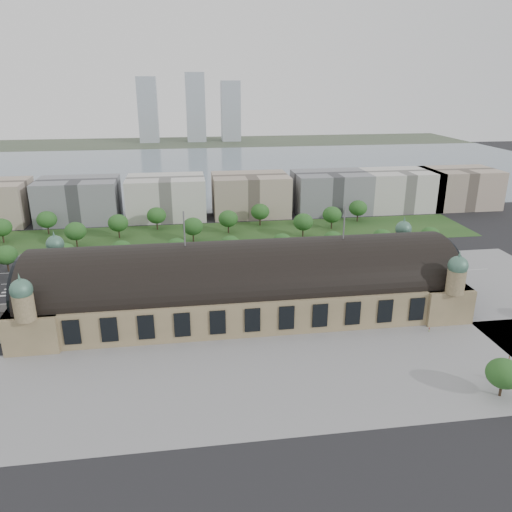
{
  "coord_description": "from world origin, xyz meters",
  "views": [
    {
      "loc": [
        -19.29,
        -160.32,
        78.83
      ],
      "look_at": [
        6.75,
        18.3,
        14.0
      ],
      "focal_mm": 35.0,
      "sensor_mm": 36.0,
      "label": 1
    }
  ],
  "objects": [
    {
      "name": "tree_row_2",
      "position": [
        -72.0,
        53.0,
        7.43
      ],
      "size": [
        9.6,
        9.6,
        11.52
      ],
      "color": "#2D2116",
      "rests_on": "ground"
    },
    {
      "name": "office_2",
      "position": [
        -80.0,
        133.0,
        12.0
      ],
      "size": [
        45.0,
        32.0,
        24.0
      ],
      "primitive_type": "cube",
      "color": "gray",
      "rests_on": "ground"
    },
    {
      "name": "tree_belt_5",
      "position": [
        -35.0,
        107.0,
        8.05
      ],
      "size": [
        10.4,
        10.4,
        12.48
      ],
      "color": "#2D2116",
      "rests_on": "ground"
    },
    {
      "name": "pedestrian_4",
      "position": [
        61.42,
        -51.82,
        0.9
      ],
      "size": [
        0.9,
        1.27,
        1.81
      ],
      "primitive_type": "imported",
      "rotation": [
        0.0,
        0.0,
        4.33
      ],
      "color": "gray",
      "rests_on": "ground"
    },
    {
      "name": "tree_belt_1",
      "position": [
        -111.0,
        95.0,
        8.05
      ],
      "size": [
        10.4,
        10.4,
        12.48
      ],
      "color": "#2D2116",
      "rests_on": "ground"
    },
    {
      "name": "plaza_east",
      "position": [
        103.0,
        0.0,
        0.0
      ],
      "size": [
        56.0,
        100.0,
        0.12
      ],
      "primitive_type": "cube",
      "color": "gray",
      "rests_on": "ground"
    },
    {
      "name": "tree_belt_8",
      "position": [
        22.0,
        107.0,
        8.05
      ],
      "size": [
        10.4,
        10.4,
        12.48
      ],
      "color": "#2D2116",
      "rests_on": "ground"
    },
    {
      "name": "far_tower_right",
      "position": [
        45.0,
        508.0,
        37.5
      ],
      "size": [
        24.0,
        24.0,
        75.0
      ],
      "primitive_type": "cube",
      "color": "#9EA8B2",
      "rests_on": "ground"
    },
    {
      "name": "tree_belt_6",
      "position": [
        -16.0,
        83.0,
        8.05
      ],
      "size": [
        10.4,
        10.4,
        12.48
      ],
      "color": "#2D2116",
      "rests_on": "ground"
    },
    {
      "name": "office_7",
      "position": [
        155.0,
        133.0,
        12.0
      ],
      "size": [
        45.0,
        32.0,
        24.0
      ],
      "primitive_type": "cube",
      "color": "tan",
      "rests_on": "ground"
    },
    {
      "name": "parked_car_1",
      "position": [
        -74.71,
        21.13,
        0.64
      ],
      "size": [
        4.96,
        4.35,
        1.27
      ],
      "primitive_type": "imported",
      "rotation": [
        0.0,
        0.0,
        -0.96
      ],
      "color": "maroon",
      "rests_on": "ground"
    },
    {
      "name": "traffic_car_2",
      "position": [
        -50.86,
        33.1,
        0.7
      ],
      "size": [
        5.23,
        2.74,
        1.41
      ],
      "primitive_type": "imported",
      "rotation": [
        0.0,
        0.0,
        -1.65
      ],
      "color": "black",
      "rests_on": "ground"
    },
    {
      "name": "bus_east",
      "position": [
        12.17,
        28.19,
        1.77
      ],
      "size": [
        12.79,
        3.44,
        3.53
      ],
      "primitive_type": "imported",
      "rotation": [
        0.0,
        0.0,
        1.61
      ],
      "color": "silver",
      "rests_on": "ground"
    },
    {
      "name": "tree_belt_7",
      "position": [
        3.0,
        95.0,
        8.05
      ],
      "size": [
        10.4,
        10.4,
        12.48
      ],
      "color": "#2D2116",
      "rests_on": "ground"
    },
    {
      "name": "parked_car_6",
      "position": [
        -26.91,
        24.73,
        0.69
      ],
      "size": [
        5.1,
        3.72,
        1.37
      ],
      "primitive_type": "imported",
      "rotation": [
        0.0,
        0.0,
        -1.14
      ],
      "color": "black",
      "rests_on": "ground"
    },
    {
      "name": "bus_mid",
      "position": [
        9.37,
        27.0,
        1.59
      ],
      "size": [
        11.48,
        3.03,
        3.17
      ],
      "primitive_type": "imported",
      "rotation": [
        0.0,
        0.0,
        1.54
      ],
      "color": "beige",
      "rests_on": "ground"
    },
    {
      "name": "traffic_car_6",
      "position": [
        91.42,
        33.3,
        0.7
      ],
      "size": [
        5.28,
        2.91,
        1.4
      ],
      "primitive_type": "imported",
      "rotation": [
        0.0,
        0.0,
        -1.69
      ],
      "color": "#B9B9BB",
      "rests_on": "ground"
    },
    {
      "name": "far_tower_mid",
      "position": [
        0.0,
        508.0,
        42.5
      ],
      "size": [
        24.0,
        24.0,
        85.0
      ],
      "primitive_type": "cube",
      "color": "#9EA8B2",
      "rests_on": "ground"
    },
    {
      "name": "tree_row_4",
      "position": [
        -24.0,
        53.0,
        7.43
      ],
      "size": [
        9.6,
        9.6,
        11.52
      ],
      "color": "#2D2116",
      "rests_on": "ground"
    },
    {
      "name": "plaza_south",
      "position": [
        10.0,
        -44.0,
        0.0
      ],
      "size": [
        190.0,
        48.0,
        0.12
      ],
      "primitive_type": "cube",
      "color": "gray",
      "rests_on": "ground"
    },
    {
      "name": "station",
      "position": [
        0.0,
        0.0,
        10.28
      ],
      "size": [
        150.0,
        48.4,
        44.3
      ],
      "color": "#9C8761",
      "rests_on": "ground"
    },
    {
      "name": "tree_belt_2",
      "position": [
        -92.0,
        107.0,
        8.05
      ],
      "size": [
        10.4,
        10.4,
        12.48
      ],
      "color": "#2D2116",
      "rests_on": "ground"
    },
    {
      "name": "pedestrian_1",
      "position": [
        72.82,
        -44.75,
        0.93
      ],
      "size": [
        0.8,
        0.78,
        1.85
      ],
      "primitive_type": "imported",
      "rotation": [
        0.0,
        0.0,
        0.72
      ],
      "color": "gray",
      "rests_on": "ground"
    },
    {
      "name": "ground",
      "position": [
        0.0,
        0.0,
        0.0
      ],
      "size": [
        900.0,
        900.0,
        0.0
      ],
      "primitive_type": "plane",
      "color": "black",
      "rests_on": "ground"
    },
    {
      "name": "tree_belt_4",
      "position": [
        -54.0,
        95.0,
        8.05
      ],
      "size": [
        10.4,
        10.4,
        12.48
      ],
      "color": "#2D2116",
      "rests_on": "ground"
    },
    {
      "name": "parked_car_0",
      "position": [
        -76.0,
        21.0,
        0.65
      ],
      "size": [
        4.06,
        3.36,
        1.3
      ],
      "primitive_type": "imported",
      "rotation": [
        0.0,
        0.0,
        -0.98
      ],
      "color": "black",
      "rests_on": "ground"
    },
    {
      "name": "tree_row_1",
      "position": [
        -96.0,
        53.0,
        7.43
      ],
      "size": [
        9.6,
        9.6,
        11.52
      ],
      "color": "#2D2116",
      "rests_on": "ground"
    },
    {
      "name": "tree_belt_11",
      "position": [
        79.0,
        107.0,
        8.05
      ],
      "size": [
        10.4,
        10.4,
        12.48
      ],
      "color": "#2D2116",
      "rests_on": "ground"
    },
    {
      "name": "tree_row_6",
      "position": [
        24.0,
        53.0,
        7.43
      ],
      "size": [
        9.6,
        9.6,
        11.52
      ],
      "color": "#2D2116",
      "rests_on": "ground"
    },
    {
      "name": "office_3",
      "position": [
        -30.0,
        133.0,
        12.0
      ],
      "size": [
        45.0,
        32.0,
        24.0
      ],
      "primitive_type": "cube",
      "color": "beige",
      "rests_on": "ground"
    },
    {
      "name": "traffic_car_3",
      "position": [
        -46.73,
        42.79,
        0.78
      ],
      "size": [
        5.36,
        2.21,
        1.55
      ],
      "primitive_type": "imported",
      "rotation": [
        0.0,
        0.0,
        1.58
      ],
      "color": "maroon",
      "rests_on": "ground"
    },
    {
      "name": "office_5",
      "position": [
        70.0,
        133.0,
        12.0
      ],
      "size": [
        45.0,
        32.0,
        24.0
      ],
      "primitive_type": "cube",
      "color": "gray",
      "rests_on": "ground"
    },
    {
      "name": "parked_car_4",
      "position": [
        -57.24,
        21.0,
        0.64
      ],
      "size": [
        4.14,
        2.62,
        1.29
      ],
      "primitive_type": "imported",
      "rotation": [
        0.0,
        0.0,
        -1.22
      ],
      "color": "silver",
      "rests_on": "ground"
    },
    {
      "name": "office_4",
      "position": [
        20.0,
        133.0,
        12.0
      ],
      "size": [
        45.0,
        32.0,
        24.0
      ],
      "primitive_type": "cube",
      "color": "tan",
      "rests_on": "ground"
    },
    {
      "name": "far_shore",
      "position": [
        0.0,
        498.0,
        0.0
      ],
      "size": [
        700.0,
        120.0,
        0.14
      ],
      "primitive_type": "cube",
      "color": "#44513D",
      "rests_on": "ground"
    },
    {
      "name": "parked_car_2",
      "position": [
        -54.87,
        24.04,
        0.79
      ],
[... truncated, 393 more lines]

